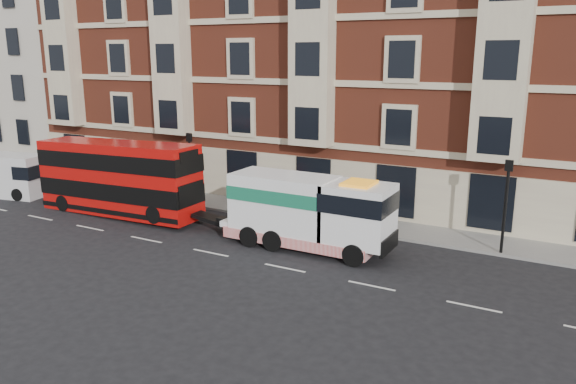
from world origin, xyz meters
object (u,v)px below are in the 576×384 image
object	(u,v)px
tow_truck	(306,211)
box_van	(6,175)
pedestrian	(179,188)
double_decker_bus	(118,177)

from	to	relation	value
tow_truck	box_van	bearing A→B (deg)	-179.48
pedestrian	box_van	bearing A→B (deg)	-141.31
double_decker_bus	box_van	xyz separation A→B (m)	(-9.89, -0.20, -0.90)
double_decker_bus	pedestrian	distance (m)	4.25
double_decker_bus	pedestrian	size ratio (longest dim) A/B	6.97
tow_truck	pedestrian	world-z (taller)	tow_truck
double_decker_bus	tow_truck	distance (m)	12.06
double_decker_bus	box_van	distance (m)	9.94
box_van	pedestrian	distance (m)	11.81
tow_truck	box_van	xyz separation A→B (m)	(-21.95, -0.20, -0.50)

